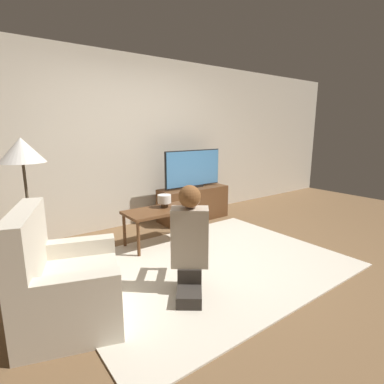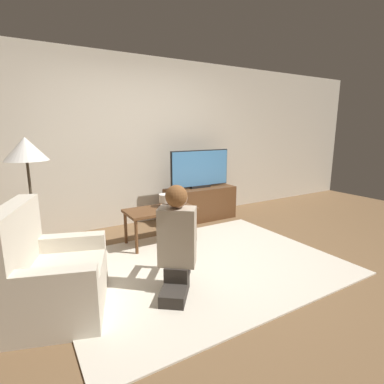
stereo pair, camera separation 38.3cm
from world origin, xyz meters
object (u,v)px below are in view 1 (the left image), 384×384
object	(u,v)px
coffee_table	(160,213)
table_lamp	(164,200)
person_kneeling	(190,239)
floor_lamp	(22,156)
tv	(193,169)
armchair	(65,286)

from	to	relation	value
coffee_table	table_lamp	world-z (taller)	table_lamp
person_kneeling	table_lamp	world-z (taller)	person_kneeling
coffee_table	floor_lamp	size ratio (longest dim) A/B	0.64
tv	floor_lamp	distance (m)	2.56
tv	coffee_table	xyz separation A→B (m)	(-1.03, -0.64, -0.44)
armchair	person_kneeling	world-z (taller)	person_kneeling
armchair	table_lamp	size ratio (longest dim) A/B	5.85
armchair	person_kneeling	bearing A→B (deg)	-83.88
coffee_table	armchair	world-z (taller)	armchair
floor_lamp	person_kneeling	xyz separation A→B (m)	(1.09, -1.44, -0.71)
floor_lamp	table_lamp	distance (m)	1.72
tv	coffee_table	size ratio (longest dim) A/B	1.18
floor_lamp	person_kneeling	distance (m)	1.94
coffee_table	armchair	xyz separation A→B (m)	(-1.43, -0.94, -0.13)
tv	coffee_table	distance (m)	1.29
table_lamp	armchair	bearing A→B (deg)	-146.90
floor_lamp	person_kneeling	world-z (taller)	floor_lamp
tv	floor_lamp	bearing A→B (deg)	-171.32
tv	coffee_table	world-z (taller)	tv
coffee_table	armchair	distance (m)	1.72
tv	armchair	distance (m)	2.98
floor_lamp	table_lamp	bearing A→B (deg)	-7.36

